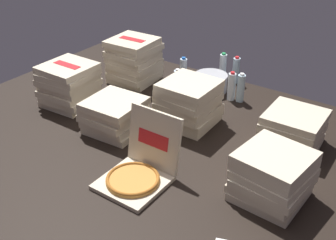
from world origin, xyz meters
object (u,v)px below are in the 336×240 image
Objects in this scene: open_pizza_box at (139,169)px; pizza_stack_center_near at (69,85)px; water_bottle_0 at (232,86)px; pizza_stack_left_mid at (189,103)px; water_bottle_1 at (236,70)px; water_bottle_2 at (183,71)px; pizza_stack_center_far at (115,115)px; water_bottle_3 at (241,88)px; water_bottle_4 at (223,66)px; ice_bucket at (211,82)px; pizza_stack_left_near at (273,176)px; pizza_stack_right_mid at (134,61)px; pizza_stack_left_far at (293,130)px; water_bottle_5 at (177,83)px.

open_pizza_box is 1.06× the size of pizza_stack_center_near.
pizza_stack_left_mid is at bearing -98.24° from water_bottle_0.
water_bottle_2 is (-0.35, -0.27, 0.00)m from water_bottle_1.
pizza_stack_center_far is 1.70× the size of water_bottle_1.
water_bottle_3 and water_bottle_4 have the same top height.
water_bottle_0 is (0.44, 0.86, -0.00)m from pizza_stack_center_far.
open_pizza_box reaches higher than water_bottle_0.
pizza_stack_center_far is at bearing -9.68° from pizza_stack_center_near.
pizza_stack_center_near is (-1.01, 0.43, 0.09)m from open_pizza_box.
water_bottle_1 is at bearing -4.19° from water_bottle_4.
pizza_stack_center_far is at bearing -120.04° from water_bottle_3.
water_bottle_2 reaches higher than ice_bucket.
open_pizza_box reaches higher than pizza_stack_left_near.
open_pizza_box is at bearing -79.30° from water_bottle_4.
water_bottle_0 and water_bottle_3 have the same top height.
open_pizza_box is 0.71m from pizza_stack_left_mid.
pizza_stack_left_mid is 1.65× the size of water_bottle_2.
pizza_stack_center_far is 0.97m from water_bottle_0.
pizza_stack_center_far is 1.70× the size of water_bottle_2.
open_pizza_box is 1.81× the size of water_bottle_1.
pizza_stack_left_far is (1.46, -0.19, -0.07)m from pizza_stack_right_mid.
pizza_stack_center_far is (-1.06, -0.51, 0.00)m from pizza_stack_left_far.
pizza_stack_right_mid is at bearing 154.22° from pizza_stack_left_near.
pizza_stack_center_near is 1.04× the size of pizza_stack_left_far.
water_bottle_3 is at bearing 146.03° from pizza_stack_left_far.
pizza_stack_left_far is at bearing -37.55° from water_bottle_4.
water_bottle_4 reaches higher than pizza_stack_center_far.
water_bottle_0 is 0.32m from water_bottle_1.
pizza_stack_left_mid is 1.65× the size of water_bottle_1.
water_bottle_0 and water_bottle_5 have the same top height.
pizza_stack_left_near reaches higher than ice_bucket.
pizza_stack_left_mid is 1.01× the size of pizza_stack_left_far.
pizza_stack_left_mid reaches higher than water_bottle_3.
water_bottle_0 is (0.07, 0.50, -0.05)m from pizza_stack_left_mid.
water_bottle_2 is at bearing 141.36° from pizza_stack_left_near.
ice_bucket is 1.16× the size of water_bottle_1.
pizza_stack_center_near is at bearing -132.26° from ice_bucket.
pizza_stack_left_near reaches higher than pizza_stack_left_far.
water_bottle_3 is at bearing 88.55° from open_pizza_box.
water_bottle_2 is at bearing 177.90° from water_bottle_3.
open_pizza_box is at bearing -23.09° from pizza_stack_center_near.
water_bottle_2 is at bearing 28.37° from pizza_stack_right_mid.
open_pizza_box reaches higher than ice_bucket.
pizza_stack_right_mid is 0.96× the size of pizza_stack_left_near.
pizza_stack_left_far is 0.57m from pizza_stack_left_near.
pizza_stack_left_mid is at bearing -105.45° from water_bottle_3.
water_bottle_5 is (0.06, 0.67, -0.00)m from pizza_stack_center_far.
pizza_stack_left_mid reaches higher than water_bottle_0.
pizza_stack_left_near is at bearing -46.04° from ice_bucket.
water_bottle_4 is at bearing 100.70° from open_pizza_box.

